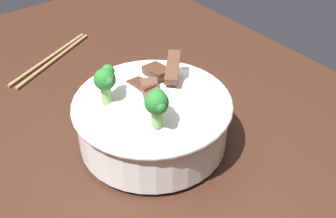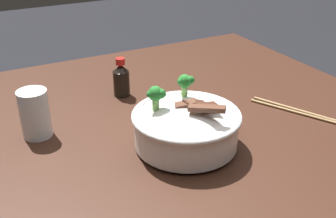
% 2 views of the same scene
% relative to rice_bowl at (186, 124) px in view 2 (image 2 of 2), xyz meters
% --- Properties ---
extents(dining_table, '(1.11, 1.07, 0.82)m').
position_rel_rice_bowl_xyz_m(dining_table, '(-0.06, -0.12, -0.19)').
color(dining_table, '#381E14').
rests_on(dining_table, ground).
extents(rice_bowl, '(0.24, 0.24, 0.15)m').
position_rel_rice_bowl_xyz_m(rice_bowl, '(0.00, 0.00, 0.00)').
color(rice_bowl, white).
rests_on(rice_bowl, dining_table).
extents(drinking_glass, '(0.07, 0.07, 0.11)m').
position_rel_rice_bowl_xyz_m(drinking_glass, '(0.28, -0.20, -0.01)').
color(drinking_glass, white).
rests_on(drinking_glass, dining_table).
extents(chopsticks_pair, '(0.12, 0.22, 0.01)m').
position_rel_rice_bowl_xyz_m(chopsticks_pair, '(-0.33, -0.02, -0.05)').
color(chopsticks_pair, '#9E7A4C').
rests_on(chopsticks_pair, dining_table).
extents(soy_sauce_bottle, '(0.05, 0.05, 0.11)m').
position_rel_rice_bowl_xyz_m(soy_sauce_bottle, '(0.02, -0.32, -0.01)').
color(soy_sauce_bottle, black).
rests_on(soy_sauce_bottle, dining_table).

